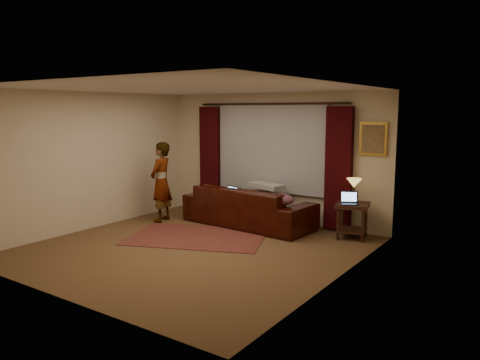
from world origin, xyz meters
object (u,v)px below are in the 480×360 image
object	(u,v)px
laptop_sofa	(228,193)
tiffany_lamp	(354,190)
person	(161,182)
sofa	(248,199)
end_table	(352,221)
laptop_table	(350,198)

from	to	relation	value
laptop_sofa	tiffany_lamp	world-z (taller)	tiffany_lamp
laptop_sofa	person	xyz separation A→B (m)	(-1.28, -0.54, 0.17)
sofa	end_table	bearing A→B (deg)	-168.65
laptop_table	sofa	bearing A→B (deg)	157.64
tiffany_lamp	sofa	bearing A→B (deg)	-170.84
sofa	end_table	distance (m)	2.06
laptop_sofa	laptop_table	size ratio (longest dim) A/B	1.03
laptop_sofa	end_table	bearing A→B (deg)	24.48
laptop_sofa	person	bearing A→B (deg)	-142.04
sofa	end_table	size ratio (longest dim) A/B	4.15
sofa	person	world-z (taller)	person
laptop_sofa	tiffany_lamp	size ratio (longest dim) A/B	0.77
laptop_sofa	person	distance (m)	1.40
laptop_sofa	tiffany_lamp	bearing A→B (deg)	26.14
sofa	laptop_table	size ratio (longest dim) A/B	8.18
sofa	laptop_table	world-z (taller)	sofa
sofa	laptop_table	xyz separation A→B (m)	(2.03, 0.12, 0.21)
laptop_sofa	laptop_table	world-z (taller)	laptop_table
end_table	sofa	bearing A→B (deg)	-172.83
sofa	laptop_sofa	bearing A→B (deg)	25.49
end_table	tiffany_lamp	world-z (taller)	tiffany_lamp
tiffany_lamp	person	distance (m)	3.82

